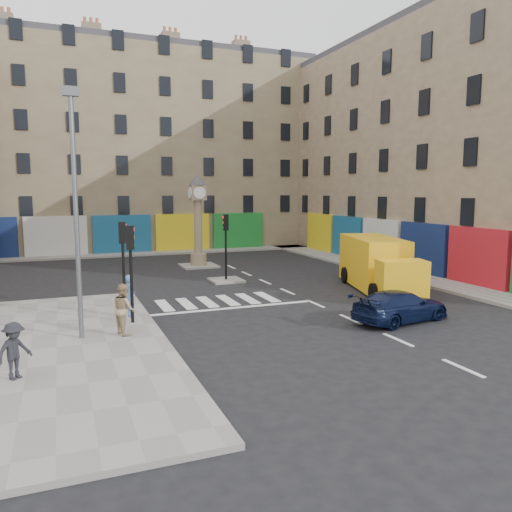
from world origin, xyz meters
TOP-DOWN VIEW (x-y plane):
  - ground at (0.00, 0.00)m, footprint 120.00×120.00m
  - sidewalk_left at (-11.00, -2.00)m, footprint 7.00×16.00m
  - sidewalk_right at (8.70, 10.00)m, footprint 2.60×30.00m
  - sidewalk_far at (-4.00, 22.20)m, footprint 32.00×2.40m
  - island_near at (-2.00, 8.00)m, footprint 1.80×1.80m
  - island_far at (-2.00, 14.00)m, footprint 2.40×2.40m
  - building_right at (15.00, 10.00)m, footprint 10.00×30.00m
  - building_far at (-4.00, 28.00)m, footprint 32.00×10.00m
  - traffic_light_left_near at (-8.30, 0.20)m, footprint 0.28×0.22m
  - traffic_light_left_far at (-8.30, 2.60)m, footprint 0.28×0.22m
  - traffic_light_island at (-2.00, 8.00)m, footprint 0.28×0.22m
  - lamp_post at (-10.20, -1.20)m, footprint 0.50×0.25m
  - clock_pillar at (-2.00, 14.00)m, footprint 1.20×1.20m
  - navy_sedan at (1.65, -2.97)m, footprint 4.53×2.50m
  - yellow_van at (4.56, 2.73)m, footprint 4.17×7.70m
  - pedestrian_blue at (-8.24, 1.13)m, footprint 0.52×0.69m
  - pedestrian_tan at (-8.78, -1.25)m, footprint 0.91×1.03m
  - pedestrian_dark at (-12.00, -4.53)m, footprint 1.13×1.09m

SIDE VIEW (x-z plane):
  - ground at x=0.00m, z-range 0.00..0.00m
  - island_near at x=-2.00m, z-range 0.00..0.12m
  - island_far at x=-2.00m, z-range 0.00..0.12m
  - sidewalk_left at x=-11.00m, z-range 0.00..0.15m
  - sidewalk_right at x=8.70m, z-range 0.00..0.15m
  - sidewalk_far at x=-4.00m, z-range 0.00..0.15m
  - navy_sedan at x=1.65m, z-range 0.00..1.24m
  - pedestrian_dark at x=-12.00m, z-range 0.15..1.70m
  - pedestrian_blue at x=-8.24m, z-range 0.15..1.84m
  - pedestrian_tan at x=-8.78m, z-range 0.15..1.94m
  - yellow_van at x=4.56m, z-range -0.01..2.68m
  - traffic_light_island at x=-2.00m, z-range 0.74..4.44m
  - traffic_light_left_near at x=-8.30m, z-range 0.77..4.47m
  - traffic_light_left_far at x=-8.30m, z-range 0.77..4.47m
  - clock_pillar at x=-2.00m, z-range 0.50..6.60m
  - lamp_post at x=-10.20m, z-range 0.64..8.94m
  - building_right at x=15.00m, z-range 0.00..16.00m
  - building_far at x=-4.00m, z-range 0.00..17.00m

